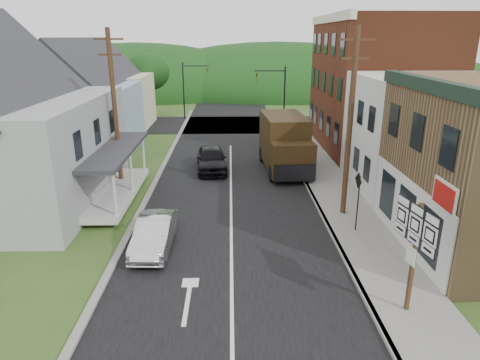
{
  "coord_description": "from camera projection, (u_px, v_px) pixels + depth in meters",
  "views": [
    {
      "loc": [
        -0.01,
        -16.18,
        8.51
      ],
      "look_at": [
        0.42,
        2.62,
        2.2
      ],
      "focal_mm": 32.0,
      "sensor_mm": 36.0,
      "label": 1
    }
  ],
  "objects": [
    {
      "name": "warning_sign",
      "position": [
        358.0,
        194.0,
        18.94
      ],
      "size": [
        0.15,
        0.76,
        2.76
      ],
      "rotation": [
        0.0,
        0.0,
        0.09
      ],
      "color": "black",
      "rests_on": "sidewalk_right"
    },
    {
      "name": "utility_pole_left",
      "position": [
        115.0,
        109.0,
        24.0
      ],
      "size": [
        1.6,
        0.26,
        9.0
      ],
      "color": "#472D19",
      "rests_on": "ground"
    },
    {
      "name": "delivery_van",
      "position": [
        285.0,
        144.0,
        28.13
      ],
      "size": [
        3.03,
        6.61,
        3.61
      ],
      "rotation": [
        0.0,
        0.0,
        0.06
      ],
      "color": "black",
      "rests_on": "ground"
    },
    {
      "name": "route_sign_cluster",
      "position": [
        414.0,
        243.0,
        13.06
      ],
      "size": [
        0.43,
        2.08,
        3.68
      ],
      "rotation": [
        0.0,
        0.0,
        0.17
      ],
      "color": "#472D19",
      "rests_on": "sidewalk_right"
    },
    {
      "name": "traffic_signal_left",
      "position": [
        190.0,
        84.0,
        45.66
      ],
      "size": [
        2.87,
        0.2,
        6.0
      ],
      "color": "black",
      "rests_on": "ground"
    },
    {
      "name": "road",
      "position": [
        231.0,
        176.0,
        27.52
      ],
      "size": [
        9.0,
        90.0,
        0.02
      ],
      "primitive_type": "cube",
      "color": "black",
      "rests_on": "ground"
    },
    {
      "name": "forested_ridge",
      "position": [
        230.0,
        91.0,
        70.17
      ],
      "size": [
        90.0,
        30.0,
        16.0
      ],
      "primitive_type": "ellipsoid",
      "color": "#123810",
      "rests_on": "ground"
    },
    {
      "name": "curb_right",
      "position": [
        306.0,
        185.0,
        25.7
      ],
      "size": [
        0.2,
        55.0,
        0.15
      ],
      "primitive_type": "cube",
      "color": "slate",
      "rests_on": "ground"
    },
    {
      "name": "dark_sedan",
      "position": [
        211.0,
        159.0,
        28.43
      ],
      "size": [
        2.28,
        4.86,
        1.61
      ],
      "primitive_type": "imported",
      "rotation": [
        0.0,
        0.0,
        0.08
      ],
      "color": "black",
      "rests_on": "ground"
    },
    {
      "name": "silver_sedan",
      "position": [
        155.0,
        234.0,
        17.89
      ],
      "size": [
        1.53,
        4.14,
        1.35
      ],
      "primitive_type": "imported",
      "rotation": [
        0.0,
        0.0,
        -0.02
      ],
      "color": "silver",
      "rests_on": "ground"
    },
    {
      "name": "house_blue",
      "position": [
        87.0,
        103.0,
        32.74
      ],
      "size": [
        7.14,
        8.16,
        7.28
      ],
      "color": "#8BA4BE",
      "rests_on": "ground"
    },
    {
      "name": "sidewalk_right",
      "position": [
        329.0,
        184.0,
        25.73
      ],
      "size": [
        2.8,
        55.0,
        0.15
      ],
      "primitive_type": "cube",
      "color": "slate",
      "rests_on": "ground"
    },
    {
      "name": "cross_road",
      "position": [
        230.0,
        125.0,
        43.64
      ],
      "size": [
        60.0,
        9.0,
        0.02
      ],
      "primitive_type": "cube",
      "color": "black",
      "rests_on": "ground"
    },
    {
      "name": "traffic_signal_right",
      "position": [
        277.0,
        91.0,
        39.22
      ],
      "size": [
        2.87,
        0.2,
        6.0
      ],
      "color": "black",
      "rests_on": "ground"
    },
    {
      "name": "storefront_white",
      "position": [
        428.0,
        134.0,
        24.37
      ],
      "size": [
        8.0,
        7.0,
        6.5
      ],
      "primitive_type": "cube",
      "color": "silver",
      "rests_on": "ground"
    },
    {
      "name": "curb_left",
      "position": [
        153.0,
        186.0,
        25.51
      ],
      "size": [
        0.3,
        55.0,
        0.12
      ],
      "primitive_type": "cube",
      "color": "slate",
      "rests_on": "ground"
    },
    {
      "name": "storefront_red",
      "position": [
        377.0,
        85.0,
        32.81
      ],
      "size": [
        8.0,
        12.0,
        10.0
      ],
      "primitive_type": "cube",
      "color": "#5F2B16",
      "rests_on": "ground"
    },
    {
      "name": "tree_left_d",
      "position": [
        148.0,
        72.0,
        46.63
      ],
      "size": [
        4.8,
        4.8,
        6.94
      ],
      "color": "#382616",
      "rests_on": "ground"
    },
    {
      "name": "ground",
      "position": [
        231.0,
        249.0,
        18.05
      ],
      "size": [
        120.0,
        120.0,
        0.0
      ],
      "primitive_type": "plane",
      "color": "#2D4719",
      "rests_on": "ground"
    },
    {
      "name": "house_cream",
      "position": [
        111.0,
        89.0,
        41.26
      ],
      "size": [
        7.14,
        8.16,
        7.28
      ],
      "color": "beige",
      "rests_on": "ground"
    },
    {
      "name": "utility_pole_right",
      "position": [
        350.0,
        124.0,
        20.0
      ],
      "size": [
        1.6,
        0.26,
        9.0
      ],
      "color": "#472D19",
      "rests_on": "ground"
    }
  ]
}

